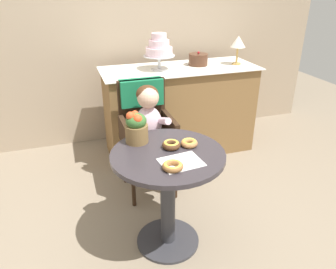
{
  "coord_description": "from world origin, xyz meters",
  "views": [
    {
      "loc": [
        -0.55,
        -1.68,
        1.7
      ],
      "look_at": [
        0.05,
        0.15,
        0.77
      ],
      "focal_mm": 34.72,
      "sensor_mm": 36.0,
      "label": 1
    }
  ],
  "objects_px": {
    "seated_child": "(150,122)",
    "round_layer_cake": "(198,60)",
    "donut_mid": "(171,144)",
    "tiered_cake_stand": "(159,48)",
    "table_lamp": "(238,43)",
    "flower_vase": "(137,127)",
    "donut_side": "(173,166)",
    "wicker_chair": "(145,119)",
    "donut_front": "(189,143)",
    "cafe_table": "(168,181)"
  },
  "relations": [
    {
      "from": "donut_side",
      "to": "flower_vase",
      "type": "distance_m",
      "value": 0.42
    },
    {
      "from": "donut_front",
      "to": "table_lamp",
      "type": "height_order",
      "value": "table_lamp"
    },
    {
      "from": "donut_front",
      "to": "wicker_chair",
      "type": "bearing_deg",
      "value": 99.49
    },
    {
      "from": "donut_mid",
      "to": "table_lamp",
      "type": "distance_m",
      "value": 1.67
    },
    {
      "from": "flower_vase",
      "to": "tiered_cake_stand",
      "type": "bearing_deg",
      "value": 66.21
    },
    {
      "from": "donut_mid",
      "to": "round_layer_cake",
      "type": "distance_m",
      "value": 1.49
    },
    {
      "from": "table_lamp",
      "to": "seated_child",
      "type": "bearing_deg",
      "value": -149.18
    },
    {
      "from": "donut_front",
      "to": "cafe_table",
      "type": "bearing_deg",
      "value": -163.62
    },
    {
      "from": "donut_front",
      "to": "tiered_cake_stand",
      "type": "height_order",
      "value": "tiered_cake_stand"
    },
    {
      "from": "donut_side",
      "to": "tiered_cake_stand",
      "type": "relative_size",
      "value": 0.36
    },
    {
      "from": "donut_front",
      "to": "flower_vase",
      "type": "relative_size",
      "value": 0.51
    },
    {
      "from": "tiered_cake_stand",
      "to": "donut_mid",
      "type": "bearing_deg",
      "value": -103.36
    },
    {
      "from": "seated_child",
      "to": "round_layer_cake",
      "type": "distance_m",
      "value": 1.08
    },
    {
      "from": "wicker_chair",
      "to": "flower_vase",
      "type": "distance_m",
      "value": 0.61
    },
    {
      "from": "tiered_cake_stand",
      "to": "round_layer_cake",
      "type": "relative_size",
      "value": 1.78
    },
    {
      "from": "round_layer_cake",
      "to": "table_lamp",
      "type": "xyz_separation_m",
      "value": [
        0.39,
        -0.09,
        0.16
      ]
    },
    {
      "from": "donut_side",
      "to": "tiered_cake_stand",
      "type": "height_order",
      "value": "tiered_cake_stand"
    },
    {
      "from": "wicker_chair",
      "to": "table_lamp",
      "type": "distance_m",
      "value": 1.3
    },
    {
      "from": "wicker_chair",
      "to": "donut_side",
      "type": "relative_size",
      "value": 7.81
    },
    {
      "from": "donut_front",
      "to": "flower_vase",
      "type": "height_order",
      "value": "flower_vase"
    },
    {
      "from": "donut_front",
      "to": "round_layer_cake",
      "type": "bearing_deg",
      "value": 65.16
    },
    {
      "from": "table_lamp",
      "to": "round_layer_cake",
      "type": "bearing_deg",
      "value": 166.81
    },
    {
      "from": "donut_front",
      "to": "donut_mid",
      "type": "bearing_deg",
      "value": 175.95
    },
    {
      "from": "round_layer_cake",
      "to": "table_lamp",
      "type": "height_order",
      "value": "table_lamp"
    },
    {
      "from": "cafe_table",
      "to": "donut_front",
      "type": "height_order",
      "value": "donut_front"
    },
    {
      "from": "wicker_chair",
      "to": "donut_mid",
      "type": "height_order",
      "value": "wicker_chair"
    },
    {
      "from": "donut_front",
      "to": "flower_vase",
      "type": "xyz_separation_m",
      "value": [
        -0.31,
        0.16,
        0.09
      ]
    },
    {
      "from": "wicker_chair",
      "to": "tiered_cake_stand",
      "type": "xyz_separation_m",
      "value": [
        0.29,
        0.55,
        0.46
      ]
    },
    {
      "from": "seated_child",
      "to": "donut_side",
      "type": "xyz_separation_m",
      "value": [
        -0.07,
        -0.78,
        0.06
      ]
    },
    {
      "from": "tiered_cake_stand",
      "to": "seated_child",
      "type": "bearing_deg",
      "value": -112.66
    },
    {
      "from": "wicker_chair",
      "to": "seated_child",
      "type": "xyz_separation_m",
      "value": [
        0.0,
        -0.16,
        0.04
      ]
    },
    {
      "from": "donut_side",
      "to": "seated_child",
      "type": "bearing_deg",
      "value": 84.6
    },
    {
      "from": "cafe_table",
      "to": "donut_mid",
      "type": "height_order",
      "value": "donut_mid"
    },
    {
      "from": "donut_mid",
      "to": "round_layer_cake",
      "type": "relative_size",
      "value": 0.61
    },
    {
      "from": "flower_vase",
      "to": "wicker_chair",
      "type": "bearing_deg",
      "value": 70.96
    },
    {
      "from": "seated_child",
      "to": "table_lamp",
      "type": "height_order",
      "value": "table_lamp"
    },
    {
      "from": "wicker_chair",
      "to": "round_layer_cake",
      "type": "height_order",
      "value": "round_layer_cake"
    },
    {
      "from": "table_lamp",
      "to": "flower_vase",
      "type": "bearing_deg",
      "value": -140.98
    },
    {
      "from": "donut_front",
      "to": "donut_side",
      "type": "height_order",
      "value": "donut_front"
    },
    {
      "from": "donut_mid",
      "to": "flower_vase",
      "type": "distance_m",
      "value": 0.25
    },
    {
      "from": "cafe_table",
      "to": "tiered_cake_stand",
      "type": "distance_m",
      "value": 1.47
    },
    {
      "from": "tiered_cake_stand",
      "to": "round_layer_cake",
      "type": "bearing_deg",
      "value": 6.12
    },
    {
      "from": "round_layer_cake",
      "to": "wicker_chair",
      "type": "bearing_deg",
      "value": -140.43
    },
    {
      "from": "round_layer_cake",
      "to": "donut_mid",
      "type": "bearing_deg",
      "value": -119.18
    },
    {
      "from": "donut_front",
      "to": "donut_side",
      "type": "xyz_separation_m",
      "value": [
        -0.19,
        -0.24,
        -0.0
      ]
    },
    {
      "from": "wicker_chair",
      "to": "tiered_cake_stand",
      "type": "relative_size",
      "value": 2.79
    },
    {
      "from": "wicker_chair",
      "to": "donut_mid",
      "type": "distance_m",
      "value": 0.7
    },
    {
      "from": "cafe_table",
      "to": "wicker_chair",
      "type": "distance_m",
      "value": 0.76
    },
    {
      "from": "donut_mid",
      "to": "tiered_cake_stand",
      "type": "xyz_separation_m",
      "value": [
        0.3,
        1.24,
        0.36
      ]
    },
    {
      "from": "seated_child",
      "to": "donut_front",
      "type": "bearing_deg",
      "value": -77.89
    }
  ]
}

